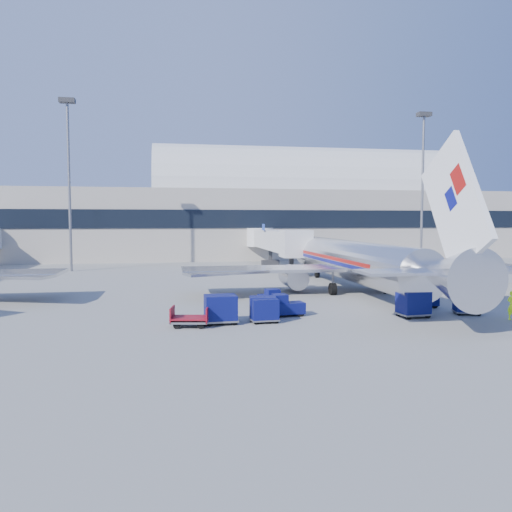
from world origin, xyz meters
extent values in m
plane|color=gray|center=(0.00, 0.00, 0.00)|extent=(260.00, 260.00, 0.00)
cube|color=#B2AA9E|center=(-25.00, 56.00, 6.00)|extent=(170.00, 28.00, 12.00)
cube|color=black|center=(-25.00, 42.05, 7.00)|extent=(170.00, 0.40, 3.00)
cylinder|color=silver|center=(20.00, 56.00, 12.00)|extent=(60.00, 18.00, 18.00)
cylinder|color=silver|center=(10.00, 6.00, 2.90)|extent=(3.80, 28.00, 3.80)
sphere|color=silver|center=(10.00, 20.00, 2.90)|extent=(3.72, 3.72, 3.72)
cone|color=silver|center=(10.00, -11.00, 3.30)|extent=(3.80, 6.00, 3.80)
cube|color=#9C0F0C|center=(10.00, 7.00, 3.15)|extent=(3.85, 20.16, 0.32)
cube|color=#0B0E66|center=(10.00, 7.00, 2.78)|extent=(3.85, 20.16, 0.32)
cube|color=white|center=(10.00, -11.50, 7.70)|extent=(0.35, 7.79, 8.74)
cube|color=silver|center=(10.00, -10.50, 3.50)|extent=(11.00, 3.00, 0.18)
cube|color=silver|center=(10.00, 5.00, 2.30)|extent=(32.00, 5.00, 0.28)
cylinder|color=#B7B7BC|center=(4.50, 6.50, 1.35)|extent=(2.10, 3.80, 2.10)
cylinder|color=#B7B7BC|center=(15.50, 6.50, 1.35)|extent=(2.10, 3.80, 2.10)
cylinder|color=black|center=(10.00, 17.00, 0.45)|extent=(0.40, 0.90, 0.90)
cube|color=silver|center=(7.60, 30.00, 4.00)|extent=(2.70, 24.00, 2.70)
cube|color=silver|center=(7.60, 17.80, 4.00)|extent=(3.40, 3.20, 3.20)
cylinder|color=silver|center=(7.60, 41.50, 4.00)|extent=(4.40, 4.40, 3.00)
cube|color=#2D2D30|center=(7.60, 20.00, 1.80)|extent=(0.50, 0.50, 3.00)
cube|color=#2D2D30|center=(7.60, 20.00, 0.45)|extent=(2.60, 1.00, 0.90)
cube|color=#2D2D30|center=(7.60, 33.00, 1.80)|extent=(0.50, 0.50, 3.00)
cube|color=#2D2D30|center=(7.60, 33.00, 0.45)|extent=(2.60, 1.00, 0.90)
cube|color=navy|center=(6.00, 30.00, 5.80)|extent=(0.12, 1.40, 0.90)
cylinder|color=slate|center=(-20.00, 30.00, 11.00)|extent=(0.36, 0.36, 22.00)
cube|color=#2D2D30|center=(-20.00, 30.00, 22.30)|extent=(2.00, 1.20, 0.60)
cylinder|color=slate|center=(30.00, 30.00, 11.00)|extent=(0.36, 0.36, 22.00)
cube|color=#2D2D30|center=(30.00, 30.00, 22.30)|extent=(2.00, 1.20, 0.60)
cube|color=#9E9E96|center=(18.00, 2.00, 0.45)|extent=(3.00, 0.55, 0.90)
cube|color=#9E9E96|center=(21.30, 2.00, 0.45)|extent=(3.00, 0.55, 0.90)
cube|color=#0A0E4F|center=(1.05, -5.50, 0.57)|extent=(2.51, 1.47, 0.78)
cube|color=#0A0E4F|center=(0.53, -5.56, 1.19)|extent=(1.05, 1.14, 0.73)
cylinder|color=black|center=(1.81, -4.93, 0.29)|extent=(0.60, 0.30, 0.58)
cube|color=#0A0E4F|center=(12.05, -3.75, 0.60)|extent=(2.67, 1.59, 0.82)
cube|color=#0A0E4F|center=(11.50, -3.67, 1.26)|extent=(1.13, 1.22, 0.77)
cylinder|color=black|center=(12.98, -3.38, 0.31)|extent=(0.64, 0.32, 0.61)
cube|color=#0A0E4F|center=(0.54, -1.90, 0.55)|extent=(1.62, 2.48, 0.75)
cube|color=#0A0E4F|center=(0.65, -2.39, 1.14)|extent=(1.17, 1.09, 0.70)
cylinder|color=black|center=(-0.07, -1.22, 0.28)|extent=(0.34, 0.59, 0.56)
cube|color=#0A0E4F|center=(-0.92, -6.85, 0.92)|extent=(1.88, 1.55, 1.40)
cube|color=slate|center=(-0.92, -6.85, 0.21)|extent=(1.99, 1.61, 0.10)
cylinder|color=black|center=(-0.18, -6.40, 0.19)|extent=(0.40, 0.20, 0.39)
cube|color=#0A0E4F|center=(-0.94, -7.43, 0.90)|extent=(1.78, 1.43, 1.37)
cube|color=slate|center=(-0.94, -7.43, 0.21)|extent=(1.88, 1.48, 0.09)
cylinder|color=black|center=(-0.31, -6.87, 0.19)|extent=(0.39, 0.17, 0.38)
cube|color=#0A0E4F|center=(-3.81, -7.39, 1.06)|extent=(2.09, 1.66, 1.62)
cube|color=slate|center=(-3.81, -7.39, 0.25)|extent=(2.20, 1.72, 0.11)
cylinder|color=black|center=(-3.06, -6.74, 0.22)|extent=(0.46, 0.20, 0.45)
cube|color=#0A0E4F|center=(9.58, -7.38, 1.03)|extent=(2.11, 1.73, 1.57)
cube|color=slate|center=(9.58, -7.38, 0.24)|extent=(2.22, 1.80, 0.11)
cylinder|color=black|center=(10.26, -6.70, 0.22)|extent=(0.45, 0.22, 0.43)
cube|color=#0A0E4F|center=(13.85, -7.05, 0.88)|extent=(1.97, 1.72, 1.35)
cube|color=slate|center=(13.85, -7.05, 0.20)|extent=(2.07, 1.79, 0.09)
cylinder|color=black|center=(14.62, -6.74, 0.19)|extent=(0.40, 0.25, 0.37)
cube|color=slate|center=(-5.80, -7.98, 0.37)|extent=(2.57, 1.97, 0.13)
cube|color=maroon|center=(-5.80, -7.98, 0.58)|extent=(2.58, 2.02, 0.08)
cylinder|color=black|center=(-4.97, -7.53, 0.21)|extent=(0.45, 0.24, 0.42)
imported|color=#8FD516|center=(15.63, -9.46, 1.00)|extent=(0.67, 0.84, 2.00)
camera|label=1|loc=(-6.94, -39.20, 6.64)|focal=35.00mm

